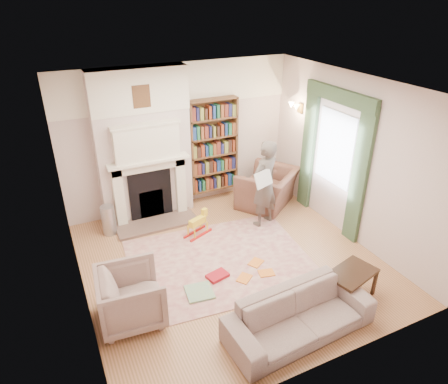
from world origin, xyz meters
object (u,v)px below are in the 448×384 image
man_reading (264,184)px  paraffin_heater (109,220)px  armchair_left (131,297)px  armchair_reading (268,188)px  bookcase (213,146)px  sofa (299,316)px  coffee_table (350,285)px  rocking_horse (198,224)px

man_reading → paraffin_heater: size_ratio=2.99×
armchair_left → armchair_reading: bearing=-53.7°
bookcase → paraffin_heater: bookcase is taller
man_reading → armchair_reading: bearing=-146.9°
sofa → armchair_reading: bearing=62.3°
sofa → man_reading: 2.74m
bookcase → armchair_left: (-2.38, -2.69, -0.79)m
armchair_reading → coffee_table: 2.91m
armchair_left → paraffin_heater: (0.13, 2.25, -0.11)m
armchair_reading → sofa: 3.42m
sofa → rocking_horse: size_ratio=3.67×
bookcase → armchair_left: size_ratio=2.21×
bookcase → rocking_horse: (-0.84, -1.17, -0.94)m
bookcase → coffee_table: size_ratio=2.64×
armchair_left → paraffin_heater: bearing=1.7°
armchair_left → man_reading: bearing=-58.8°
armchair_left → sofa: 2.18m
armchair_reading → sofa: size_ratio=0.59×
armchair_reading → armchair_left: size_ratio=1.36×
paraffin_heater → rocking_horse: paraffin_heater is taller
armchair_left → sofa: armchair_left is taller
man_reading → coffee_table: bearing=72.0°
armchair_reading → coffee_table: bearing=46.9°
paraffin_heater → armchair_reading: bearing=-5.2°
armchair_reading → coffee_table: (-0.37, -2.88, -0.14)m
bookcase → coffee_table: bearing=-82.1°
bookcase → armchair_reading: (0.87, -0.72, -0.81)m
armchair_reading → coffee_table: size_ratio=1.63×
bookcase → armchair_reading: 1.39m
paraffin_heater → bookcase: bearing=11.0°
man_reading → bookcase: bearing=-92.4°
bookcase → man_reading: (0.42, -1.32, -0.35)m
sofa → coffee_table: sofa is taller
armchair_left → coffee_table: armchair_left is taller
armchair_left → paraffin_heater: armchair_left is taller
bookcase → paraffin_heater: bearing=-169.0°
sofa → rocking_horse: (-0.31, 2.66, -0.05)m
man_reading → rocking_horse: (-1.26, 0.15, -0.59)m
armchair_left → bookcase: bearing=-36.4°
bookcase → sofa: 3.97m
man_reading → sofa: bearing=49.3°
sofa → bookcase: bearing=78.6°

